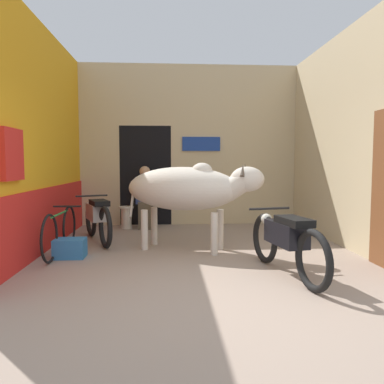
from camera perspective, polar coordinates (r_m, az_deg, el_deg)
The scene contains 11 objects.
ground_plane at distance 3.97m, azimuth 3.47°, elevation -16.03°, with size 30.00×30.00×0.00m, color gray.
wall_left_shopfront at distance 6.36m, azimuth -22.38°, elevation 7.09°, with size 0.25×4.68×3.55m.
wall_back_with_doorway at distance 8.63m, azimuth -2.94°, elevation 5.39°, with size 4.81×0.93×3.55m.
wall_right_with_door at distance 6.68m, azimuth 22.83°, elevation 7.23°, with size 0.22×4.68×3.55m.
cow at distance 5.92m, azimuth -0.60°, elevation 0.48°, with size 2.26×1.33×1.39m.
motorcycle_near at distance 4.78m, azimuth 14.13°, elevation -7.05°, with size 0.58×1.88×0.79m.
motorcycle_far at distance 6.79m, azimuth -14.22°, elevation -3.65°, with size 0.84×1.70×0.80m.
bicycle at distance 6.04m, azimuth -19.43°, elevation -5.66°, with size 0.44×1.68×0.70m.
shopkeeper_seated at distance 7.95m, azimuth -7.19°, elevation -0.48°, with size 0.38×0.34×1.32m.
plastic_stool at distance 8.03m, azimuth -9.97°, elevation -3.75°, with size 0.31×0.31×0.47m.
crate at distance 5.83m, azimuth -18.10°, elevation -8.15°, with size 0.44×0.32×0.28m.
Camera 1 is at (-0.47, -3.69, 1.39)m, focal length 35.00 mm.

